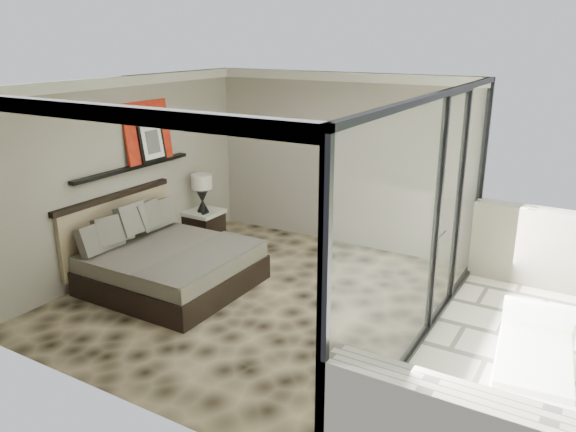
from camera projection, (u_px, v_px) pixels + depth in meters
The scene contains 13 objects.
floor at pixel (256, 297), 7.50m from camera, with size 5.00×5.00×0.00m, color black.
ceiling at pixel (252, 83), 6.64m from camera, with size 4.50×5.00×0.02m, color silver.
back_wall at pixel (339, 160), 9.11m from camera, with size 4.50×0.02×2.80m, color gray.
left_wall at pixel (126, 175), 8.15m from camera, with size 0.02×5.00×2.80m, color gray.
glass_wall at pixel (429, 225), 5.98m from camera, with size 0.08×5.00×2.80m, color white.
terrace_slab at pixel (563, 385), 5.70m from camera, with size 3.00×5.00×0.12m, color beige.
picture_ledge at pixel (133, 167), 8.18m from camera, with size 0.12×2.20×0.05m, color black.
bed at pixel (166, 262), 7.77m from camera, with size 2.06×1.99×1.14m.
nightstand at pixel (204, 224), 9.53m from camera, with size 0.58×0.58×0.58m, color black.
table_lamp at pixel (202, 188), 9.30m from camera, with size 0.35×0.35×0.63m.
abstract_canvas at pixel (148, 131), 8.33m from camera, with size 0.04×0.90×0.90m, color #AC160E.
framed_print at pixel (152, 142), 8.36m from camera, with size 0.03×0.50×0.60m, color black.
lounger at pixel (533, 363), 5.66m from camera, with size 0.87×1.52×0.57m.
Camera 1 is at (3.83, -5.64, 3.32)m, focal length 35.00 mm.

